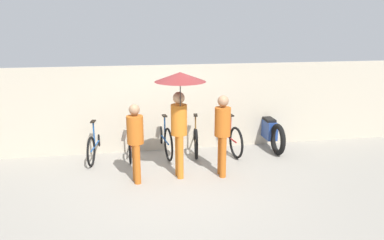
% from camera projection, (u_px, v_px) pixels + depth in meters
% --- Properties ---
extents(ground_plane, '(30.00, 30.00, 0.00)m').
position_uv_depth(ground_plane, '(174.00, 187.00, 7.16)').
color(ground_plane, gray).
extents(back_wall, '(12.21, 0.12, 2.08)m').
position_uv_depth(back_wall, '(162.00, 108.00, 9.02)').
color(back_wall, '#B2A893').
rests_on(back_wall, ground).
extents(parked_bicycle_0, '(0.46, 1.74, 1.00)m').
position_uv_depth(parked_bicycle_0, '(97.00, 143.00, 8.64)').
color(parked_bicycle_0, black).
rests_on(parked_bicycle_0, ground).
extents(parked_bicycle_1, '(0.44, 1.67, 1.00)m').
position_uv_depth(parked_bicycle_1, '(131.00, 141.00, 8.76)').
color(parked_bicycle_1, black).
rests_on(parked_bicycle_1, ground).
extents(parked_bicycle_2, '(0.44, 1.81, 1.04)m').
position_uv_depth(parked_bicycle_2, '(163.00, 137.00, 8.92)').
color(parked_bicycle_2, black).
rests_on(parked_bicycle_2, ground).
extents(parked_bicycle_3, '(0.45, 1.74, 1.02)m').
position_uv_depth(parked_bicycle_3, '(195.00, 136.00, 9.07)').
color(parked_bicycle_3, black).
rests_on(parked_bicycle_3, ground).
extents(parked_bicycle_4, '(0.44, 1.79, 1.05)m').
position_uv_depth(parked_bicycle_4, '(227.00, 135.00, 9.10)').
color(parked_bicycle_4, black).
rests_on(parked_bicycle_4, ground).
extents(pedestrian_leading, '(0.32, 0.32, 1.57)m').
position_uv_depth(pedestrian_leading, '(135.00, 138.00, 7.16)').
color(pedestrian_leading, '#B25619').
rests_on(pedestrian_leading, ground).
extents(pedestrian_center, '(0.97, 0.97, 2.15)m').
position_uv_depth(pedestrian_center, '(180.00, 97.00, 7.14)').
color(pedestrian_center, '#C66B1E').
rests_on(pedestrian_center, ground).
extents(pedestrian_trailing, '(0.32, 0.32, 1.67)m').
position_uv_depth(pedestrian_trailing, '(222.00, 130.00, 7.45)').
color(pedestrian_trailing, '#B25619').
rests_on(pedestrian_trailing, ground).
extents(motorcycle, '(0.58, 2.02, 0.94)m').
position_uv_depth(motorcycle, '(268.00, 130.00, 9.42)').
color(motorcycle, black).
rests_on(motorcycle, ground).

